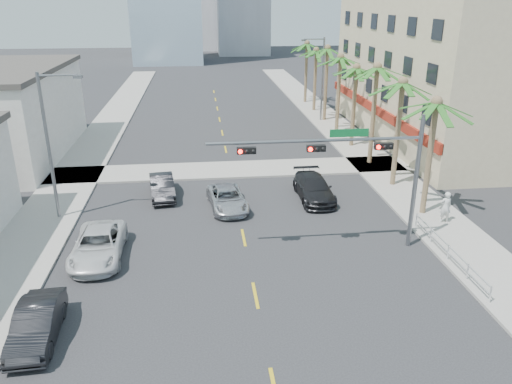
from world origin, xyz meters
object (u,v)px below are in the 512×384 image
car_lane_left (162,187)px  pedestrian (446,207)px  traffic_signal_mast (359,161)px  car_parked_far (98,245)px  car_lane_right (314,188)px  car_lane_center (227,199)px  car_parked_mid (37,324)px

car_lane_left → pedestrian: pedestrian is taller
traffic_signal_mast → car_lane_left: size_ratio=2.47×
car_parked_far → car_lane_left: size_ratio=1.21×
car_lane_left → car_lane_right: bearing=-15.8°
car_lane_left → car_lane_center: (4.35, -2.55, -0.07)m
car_parked_far → car_lane_center: size_ratio=1.12×
pedestrian → car_lane_right: bearing=-34.8°
pedestrian → car_parked_far: bearing=6.0°
traffic_signal_mast → car_lane_right: size_ratio=2.07×
car_parked_far → car_lane_right: size_ratio=1.01×
traffic_signal_mast → car_parked_far: traffic_signal_mast is taller
car_parked_mid → car_parked_far: bearing=76.7°
traffic_signal_mast → car_parked_far: bearing=177.8°
traffic_signal_mast → pedestrian: traffic_signal_mast is taller
car_parked_mid → car_lane_right: 19.71m
car_parked_mid → car_parked_far: (1.24, 6.62, 0.03)m
car_lane_left → pedestrian: (17.27, -6.48, 0.38)m
car_lane_left → car_lane_right: size_ratio=0.84×
car_lane_left → car_lane_right: (10.30, -1.59, 0.04)m
traffic_signal_mast → car_lane_center: bearing=134.9°
car_parked_mid → pedestrian: pedestrian is taller
pedestrian → traffic_signal_mast: bearing=21.6°
traffic_signal_mast → car_lane_left: (-10.78, 9.02, -4.32)m
traffic_signal_mast → car_parked_mid: size_ratio=2.51×
car_parked_far → pedestrian: size_ratio=2.80×
traffic_signal_mast → car_parked_far: (-13.58, 0.52, -4.31)m
car_parked_mid → car_lane_center: 15.11m
car_parked_mid → car_lane_center: (8.38, 12.57, -0.06)m
car_lane_right → pedestrian: 8.52m
car_parked_mid → car_lane_left: car_lane_left is taller
car_lane_left → pedestrian: bearing=-27.6°
car_parked_mid → car_lane_left: 15.64m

